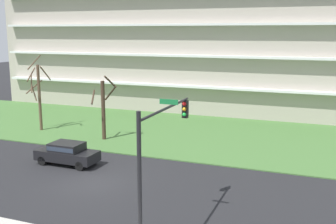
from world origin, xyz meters
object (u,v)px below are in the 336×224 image
Objects in this scene: tree_left at (104,107)px; traffic_signal_mast at (159,145)px; sedan_black_center_left at (67,152)px; tree_far_left at (38,93)px.

traffic_signal_mast is at bearing -51.83° from tree_left.
traffic_signal_mast is at bearing 145.01° from sedan_black_center_left.
tree_left is 0.92× the size of traffic_signal_mast.
tree_far_left reaches higher than traffic_signal_mast.
tree_far_left is 1.15× the size of traffic_signal_mast.
tree_far_left is at bearing 173.91° from tree_left.
tree_left is at bearing 128.17° from traffic_signal_mast.
tree_left is 1.28× the size of sedan_black_center_left.
sedan_black_center_left is (0.94, -6.76, -2.00)m from tree_left.
traffic_signal_mast is (18.19, -14.58, 0.68)m from tree_far_left.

